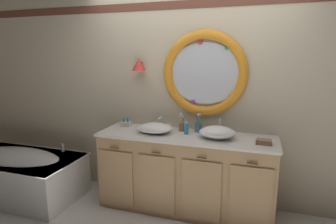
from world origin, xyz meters
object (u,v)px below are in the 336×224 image
(sink_basin_right, at_px, (217,132))
(toiletry_basket, at_px, (126,124))
(toothbrush_holder_left, at_px, (182,126))
(sink_basin_left, at_px, (155,128))
(folded_hand_towel, at_px, (264,142))
(toothbrush_holder_right, at_px, (198,127))
(soap_dispenser, at_px, (186,128))
(bathtub, at_px, (17,171))

(sink_basin_right, xyz_separation_m, toiletry_basket, (-1.16, 0.17, -0.03))
(sink_basin_right, distance_m, toothbrush_holder_left, 0.46)
(sink_basin_left, relative_size, folded_hand_towel, 2.57)
(sink_basin_right, bearing_deg, toothbrush_holder_left, 159.15)
(toothbrush_holder_right, xyz_separation_m, soap_dispenser, (-0.11, -0.13, 0.01))
(bathtub, xyz_separation_m, toothbrush_holder_left, (2.04, 0.47, 0.64))
(bathtub, height_order, sink_basin_right, sink_basin_right)
(toothbrush_holder_left, distance_m, toothbrush_holder_right, 0.19)
(bathtub, distance_m, toiletry_basket, 1.53)
(sink_basin_left, distance_m, sink_basin_right, 0.70)
(toothbrush_holder_left, bearing_deg, sink_basin_right, -20.85)
(toiletry_basket, bearing_deg, sink_basin_right, -8.27)
(sink_basin_right, relative_size, soap_dispenser, 2.55)
(bathtub, relative_size, toiletry_basket, 13.15)
(soap_dispenser, bearing_deg, toothbrush_holder_left, 127.14)
(sink_basin_left, height_order, toothbrush_holder_right, toothbrush_holder_right)
(soap_dispenser, xyz_separation_m, toiletry_basket, (-0.80, 0.11, -0.03))
(sink_basin_right, xyz_separation_m, folded_hand_towel, (0.47, -0.05, -0.04))
(sink_basin_right, bearing_deg, sink_basin_left, 180.00)
(sink_basin_right, relative_size, folded_hand_towel, 2.47)
(sink_basin_right, bearing_deg, toothbrush_holder_right, 142.17)
(toothbrush_holder_left, bearing_deg, folded_hand_towel, -13.51)
(bathtub, height_order, toiletry_basket, toiletry_basket)
(sink_basin_left, bearing_deg, sink_basin_right, -0.00)
(toothbrush_holder_left, bearing_deg, sink_basin_left, -148.58)
(folded_hand_towel, bearing_deg, toothbrush_holder_left, 166.49)
(sink_basin_left, distance_m, folded_hand_towel, 1.18)
(bathtub, xyz_separation_m, soap_dispenser, (2.12, 0.36, 0.65))
(sink_basin_right, distance_m, toiletry_basket, 1.17)
(toothbrush_holder_left, relative_size, folded_hand_towel, 1.40)
(toothbrush_holder_right, relative_size, toiletry_basket, 1.79)
(sink_basin_left, bearing_deg, folded_hand_towel, -2.56)
(sink_basin_right, height_order, folded_hand_towel, sink_basin_right)
(toothbrush_holder_left, xyz_separation_m, soap_dispenser, (0.08, -0.11, 0.00))
(toothbrush_holder_left, bearing_deg, bathtub, -167.06)
(toothbrush_holder_left, distance_m, toiletry_basket, 0.72)
(bathtub, distance_m, toothbrush_holder_right, 2.37)
(soap_dispenser, distance_m, folded_hand_towel, 0.83)
(toothbrush_holder_right, height_order, toiletry_basket, toothbrush_holder_right)
(soap_dispenser, bearing_deg, toiletry_basket, 172.23)
(sink_basin_right, distance_m, toothbrush_holder_right, 0.31)
(bathtub, xyz_separation_m, folded_hand_towel, (2.95, 0.25, 0.60))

